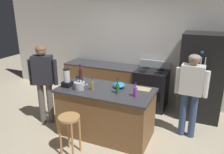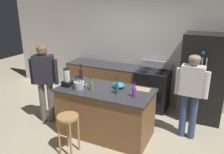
# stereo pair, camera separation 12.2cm
# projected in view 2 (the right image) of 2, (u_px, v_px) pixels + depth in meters

# --- Properties ---
(ground_plane) EXTENTS (14.00, 14.00, 0.00)m
(ground_plane) POSITION_uv_depth(u_px,v_px,m) (106.00, 133.00, 4.54)
(ground_plane) COLOR beige
(back_wall) EXTENTS (8.00, 0.10, 2.70)m
(back_wall) POSITION_uv_depth(u_px,v_px,m) (140.00, 49.00, 5.78)
(back_wall) COLOR silver
(back_wall) RESTS_ON ground_plane
(kitchen_island) EXTENTS (1.80, 0.92, 0.94)m
(kitchen_island) POSITION_uv_depth(u_px,v_px,m) (105.00, 112.00, 4.39)
(kitchen_island) COLOR brown
(kitchen_island) RESTS_ON ground_plane
(back_counter_run) EXTENTS (2.00, 0.64, 0.94)m
(back_counter_run) POSITION_uv_depth(u_px,v_px,m) (105.00, 82.00, 6.04)
(back_counter_run) COLOR brown
(back_counter_run) RESTS_ON ground_plane
(refrigerator) EXTENTS (0.90, 0.73, 1.88)m
(refrigerator) POSITION_uv_depth(u_px,v_px,m) (203.00, 78.00, 4.87)
(refrigerator) COLOR black
(refrigerator) RESTS_ON ground_plane
(stove_range) EXTENTS (0.76, 0.65, 1.12)m
(stove_range) POSITION_uv_depth(u_px,v_px,m) (152.00, 89.00, 5.49)
(stove_range) COLOR black
(stove_range) RESTS_ON ground_plane
(person_by_island_left) EXTENTS (0.58, 0.35, 1.68)m
(person_by_island_left) POSITION_uv_depth(u_px,v_px,m) (44.00, 77.00, 4.69)
(person_by_island_left) COLOR #66605B
(person_by_island_left) RESTS_ON ground_plane
(person_by_sink_right) EXTENTS (0.59, 0.24, 1.63)m
(person_by_sink_right) POSITION_uv_depth(u_px,v_px,m) (191.00, 89.00, 4.12)
(person_by_sink_right) COLOR #384C7A
(person_by_sink_right) RESTS_ON ground_plane
(bar_stool) EXTENTS (0.36, 0.36, 0.71)m
(bar_stool) POSITION_uv_depth(u_px,v_px,m) (68.00, 124.00, 3.80)
(bar_stool) COLOR #B7844C
(bar_stool) RESTS_ON ground_plane
(blender_appliance) EXTENTS (0.17, 0.17, 0.36)m
(blender_appliance) POSITION_uv_depth(u_px,v_px,m) (67.00, 79.00, 4.35)
(blender_appliance) COLOR black
(blender_appliance) RESTS_ON kitchen_island
(bottle_vinegar) EXTENTS (0.06, 0.06, 0.24)m
(bottle_vinegar) POSITION_uv_depth(u_px,v_px,m) (92.00, 85.00, 4.18)
(bottle_vinegar) COLOR olive
(bottle_vinegar) RESTS_ON kitchen_island
(bottle_wine) EXTENTS (0.08, 0.08, 0.32)m
(bottle_wine) POSITION_uv_depth(u_px,v_px,m) (81.00, 73.00, 4.79)
(bottle_wine) COLOR #471923
(bottle_wine) RESTS_ON kitchen_island
(bottle_olive_oil) EXTENTS (0.07, 0.07, 0.28)m
(bottle_olive_oil) POSITION_uv_depth(u_px,v_px,m) (117.00, 88.00, 4.01)
(bottle_olive_oil) COLOR #2D6638
(bottle_olive_oil) RESTS_ON kitchen_island
(bottle_soda) EXTENTS (0.07, 0.07, 0.26)m
(bottle_soda) POSITION_uv_depth(u_px,v_px,m) (134.00, 92.00, 3.88)
(bottle_soda) COLOR purple
(bottle_soda) RESTS_ON kitchen_island
(mixing_bowl) EXTENTS (0.23, 0.23, 0.10)m
(mixing_bowl) POSITION_uv_depth(u_px,v_px,m) (119.00, 85.00, 4.29)
(mixing_bowl) COLOR #268CD8
(mixing_bowl) RESTS_ON kitchen_island
(tea_kettle) EXTENTS (0.28, 0.20, 0.27)m
(tea_kettle) POSITION_uv_depth(u_px,v_px,m) (79.00, 85.00, 4.23)
(tea_kettle) COLOR #B7BABF
(tea_kettle) RESTS_ON kitchen_island
(cutting_board) EXTENTS (0.30, 0.20, 0.02)m
(cutting_board) POSITION_uv_depth(u_px,v_px,m) (142.00, 90.00, 4.19)
(cutting_board) COLOR tan
(cutting_board) RESTS_ON kitchen_island
(chef_knife) EXTENTS (0.22, 0.08, 0.01)m
(chef_knife) POSITION_uv_depth(u_px,v_px,m) (143.00, 89.00, 4.18)
(chef_knife) COLOR #B7BABF
(chef_knife) RESTS_ON cutting_board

